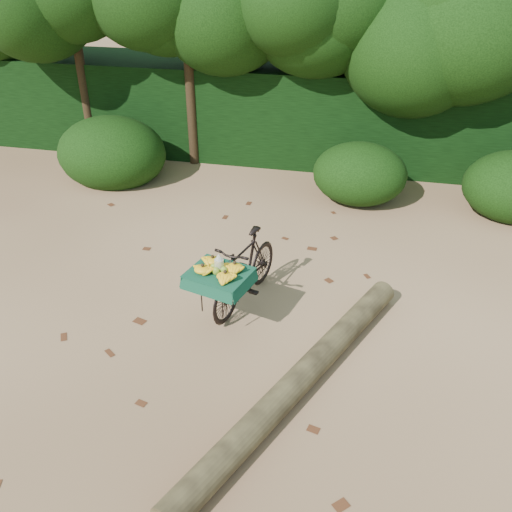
# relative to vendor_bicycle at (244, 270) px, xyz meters

# --- Properties ---
(ground) EXTENTS (80.00, 80.00, 0.00)m
(ground) POSITION_rel_vendor_bicycle_xyz_m (-0.30, -1.01, -0.47)
(ground) COLOR tan
(ground) RESTS_ON ground
(vendor_bicycle) EXTENTS (0.96, 1.73, 0.93)m
(vendor_bicycle) POSITION_rel_vendor_bicycle_xyz_m (0.00, 0.00, 0.00)
(vendor_bicycle) COLOR black
(vendor_bicycle) RESTS_ON ground
(fallen_log) EXTENTS (1.84, 3.64, 0.28)m
(fallen_log) POSITION_rel_vendor_bicycle_xyz_m (0.90, -1.36, -0.33)
(fallen_log) COLOR brown
(fallen_log) RESTS_ON ground
(hedge_backdrop) EXTENTS (26.00, 1.80, 1.80)m
(hedge_backdrop) POSITION_rel_vendor_bicycle_xyz_m (-0.30, 5.29, 0.43)
(hedge_backdrop) COLOR black
(hedge_backdrop) RESTS_ON ground
(tree_row) EXTENTS (14.50, 2.00, 4.00)m
(tree_row) POSITION_rel_vendor_bicycle_xyz_m (-0.95, 4.49, 1.53)
(tree_row) COLOR black
(tree_row) RESTS_ON ground
(bush_clumps) EXTENTS (8.80, 1.70, 0.90)m
(bush_clumps) POSITION_rel_vendor_bicycle_xyz_m (0.20, 3.29, -0.02)
(bush_clumps) COLOR black
(bush_clumps) RESTS_ON ground
(leaf_litter) EXTENTS (7.00, 7.30, 0.01)m
(leaf_litter) POSITION_rel_vendor_bicycle_xyz_m (-0.30, -0.36, -0.47)
(leaf_litter) COLOR #4D2714
(leaf_litter) RESTS_ON ground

